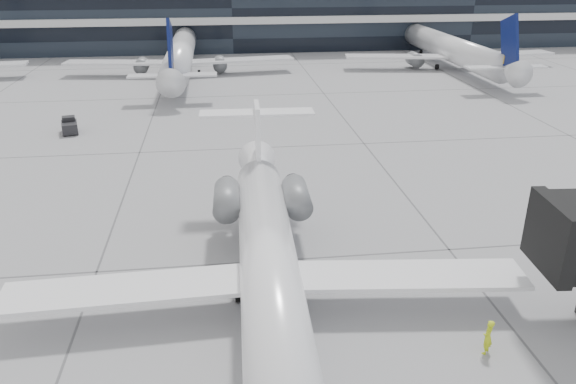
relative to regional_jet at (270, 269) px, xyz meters
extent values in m
plane|color=gray|center=(0.98, 4.93, -2.43)|extent=(220.00, 220.00, 0.00)
cube|color=black|center=(0.98, 86.93, 2.57)|extent=(170.00, 22.00, 10.00)
cylinder|color=white|center=(-0.03, -0.89, -0.08)|extent=(3.61, 24.67, 2.77)
cone|color=white|center=(0.45, 13.03, 0.23)|extent=(2.74, 3.37, 2.63)
cube|color=white|center=(-6.65, 0.36, -0.79)|extent=(11.36, 3.06, 0.23)
cube|color=white|center=(6.66, -0.10, -0.79)|extent=(11.49, 3.82, 0.23)
cylinder|color=slate|center=(-1.79, 7.57, 0.33)|extent=(1.66, 3.53, 1.54)
cylinder|color=slate|center=(2.30, 7.43, 0.33)|extent=(1.66, 3.53, 1.54)
cube|color=white|center=(0.42, 12.42, 2.38)|extent=(0.38, 2.67, 4.61)
cube|color=white|center=(0.44, 12.83, 4.02)|extent=(7.43, 1.89, 0.16)
cylinder|color=black|center=(-1.50, 1.21, -2.10)|extent=(0.27, 0.66, 0.66)
cylinder|color=black|center=(1.58, 1.10, -2.10)|extent=(0.27, 0.66, 0.66)
imported|color=#D1EC18|center=(8.98, -4.07, -1.61)|extent=(0.70, 0.70, 1.64)
cone|color=orange|center=(-0.23, 13.58, -2.16)|extent=(0.35, 0.35, 0.55)
cube|color=orange|center=(-0.23, 13.58, -2.42)|extent=(0.42, 0.42, 0.03)
cube|color=black|center=(-16.28, 31.63, -1.84)|extent=(1.93, 2.63, 0.97)
cube|color=black|center=(-16.41, 32.15, -1.20)|extent=(1.38, 1.22, 0.54)
cylinder|color=black|center=(-17.06, 32.32, -2.20)|extent=(0.30, 0.51, 0.47)
cylinder|color=black|center=(-15.92, 32.61, -2.20)|extent=(0.30, 0.51, 0.47)
cylinder|color=black|center=(-16.65, 30.65, -2.20)|extent=(0.30, 0.51, 0.47)
cylinder|color=black|center=(-15.50, 30.94, -2.20)|extent=(0.30, 0.51, 0.47)
camera|label=1|loc=(-1.98, -22.49, 13.53)|focal=35.00mm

